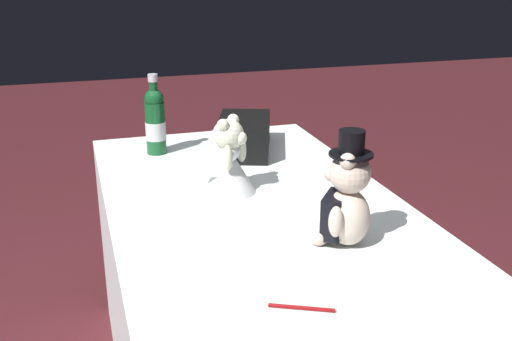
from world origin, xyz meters
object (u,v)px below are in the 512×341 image
object	(u,v)px
gift_case_black	(244,135)
signing_pen	(299,308)
teddy_bear_bride	(225,158)
champagne_bottle	(155,120)
teddy_bear_groom	(345,200)

from	to	relation	value
gift_case_black	signing_pen	bearing A→B (deg)	169.94
teddy_bear_bride	signing_pen	size ratio (longest dim) A/B	1.80
signing_pen	gift_case_black	distance (m)	1.07
gift_case_black	champagne_bottle	bearing A→B (deg)	78.37
signing_pen	gift_case_black	xyz separation A→B (m)	(1.05, -0.19, 0.05)
teddy_bear_groom	gift_case_black	xyz separation A→B (m)	(0.80, 0.03, -0.06)
champagne_bottle	teddy_bear_groom	bearing A→B (deg)	-158.81
teddy_bear_groom	gift_case_black	size ratio (longest dim) A/B	0.76
teddy_bear_groom	signing_pen	distance (m)	0.35
signing_pen	teddy_bear_groom	bearing A→B (deg)	-40.22
teddy_bear_bride	signing_pen	world-z (taller)	teddy_bear_bride
champagne_bottle	gift_case_black	bearing A→B (deg)	-101.63
teddy_bear_groom	signing_pen	size ratio (longest dim) A/B	2.24
gift_case_black	teddy_bear_bride	bearing A→B (deg)	155.99
champagne_bottle	signing_pen	distance (m)	1.13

